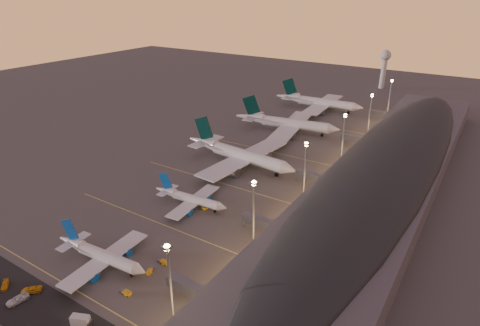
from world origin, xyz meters
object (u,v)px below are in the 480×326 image
airliner_wide_far (318,102)px  service_van_b (5,285)px  radar_tower (385,63)px  baggage_tug_d (150,271)px  baggage_tug_b (163,262)px  baggage_tug_a (126,292)px  baggage_tug_c (204,208)px  service_van_d (31,290)px  airliner_narrow_south (101,255)px  catering_truck_a (81,321)px  airliner_wide_near (239,154)px  airliner_narrow_north (190,199)px  airliner_wide_mid (286,123)px  service_van_c (17,299)px

airliner_wide_far → service_van_b: airliner_wide_far is taller
radar_tower → baggage_tug_d: bearing=-89.0°
baggage_tug_b → baggage_tug_d: size_ratio=1.06×
baggage_tug_a → baggage_tug_c: 51.53m
service_van_d → baggage_tug_a: bearing=75.8°
airliner_narrow_south → catering_truck_a: bearing=-55.2°
airliner_wide_near → baggage_tug_d: 87.01m
airliner_narrow_north → baggage_tug_d: 42.32m
baggage_tug_b → baggage_tug_c: 35.64m
radar_tower → service_van_b: 317.14m
airliner_wide_far → baggage_tug_b: 192.79m
airliner_narrow_south → catering_truck_a: airliner_narrow_south is taller
service_van_b → baggage_tug_c: bearing=20.7°
airliner_wide_near → baggage_tug_a: airliner_wide_near is taller
baggage_tug_c → airliner_wide_mid: bearing=95.9°
baggage_tug_c → service_van_d: size_ratio=0.59×
service_van_d → service_van_c: bearing=-39.3°
airliner_narrow_north → airliner_wide_near: airliner_wide_near is taller
airliner_narrow_north → airliner_wide_far: size_ratio=0.53×
baggage_tug_b → service_van_d: size_ratio=0.69×
baggage_tug_a → catering_truck_a: (-0.86, -14.36, 0.89)m
catering_truck_a → service_van_b: size_ratio=1.22×
airliner_wide_near → baggage_tug_d: bearing=-70.4°
baggage_tug_b → service_van_c: size_ratio=0.65×
baggage_tug_b → service_van_b: (-31.78, -33.42, 0.15)m
airliner_narrow_north → airliner_wide_mid: size_ratio=0.52×
radar_tower → baggage_tug_d: radar_tower is taller
airliner_narrow_south → airliner_wide_far: bearing=88.7°
airliner_wide_far → baggage_tug_b: (26.73, -190.87, -4.78)m
airliner_narrow_north → baggage_tug_a: 52.70m
baggage_tug_c → catering_truck_a: catering_truck_a is taller
airliner_wide_mid → baggage_tug_c: size_ratio=19.36×
airliner_wide_mid → baggage_tug_d: size_ratio=17.44×
airliner_narrow_north → baggage_tug_a: bearing=-76.0°
airliner_wide_near → catering_truck_a: (21.66, -109.24, -3.99)m
airliner_narrow_south → airliner_wide_near: 89.54m
baggage_tug_d → airliner_narrow_south: bearing=-96.8°
airliner_wide_mid → baggage_tug_c: (14.72, -101.03, -4.91)m
airliner_narrow_south → baggage_tug_a: 18.07m
radar_tower → baggage_tug_b: size_ratio=8.28×
airliner_narrow_north → catering_truck_a: airliner_narrow_north is taller
airliner_narrow_north → baggage_tug_b: size_ratio=8.65×
radar_tower → baggage_tug_c: bearing=-91.0°
service_van_b → service_van_d: bearing=-32.0°
airliner_wide_mid → service_van_c: 170.24m
airliner_narrow_north → baggage_tug_c: (6.46, 0.60, -2.69)m
airliner_narrow_north → service_van_d: airliner_narrow_north is taller
airliner_wide_mid → baggage_tug_d: bearing=-89.6°
airliner_wide_mid → radar_tower: radar_tower is taller
baggage_tug_b → catering_truck_a: catering_truck_a is taller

